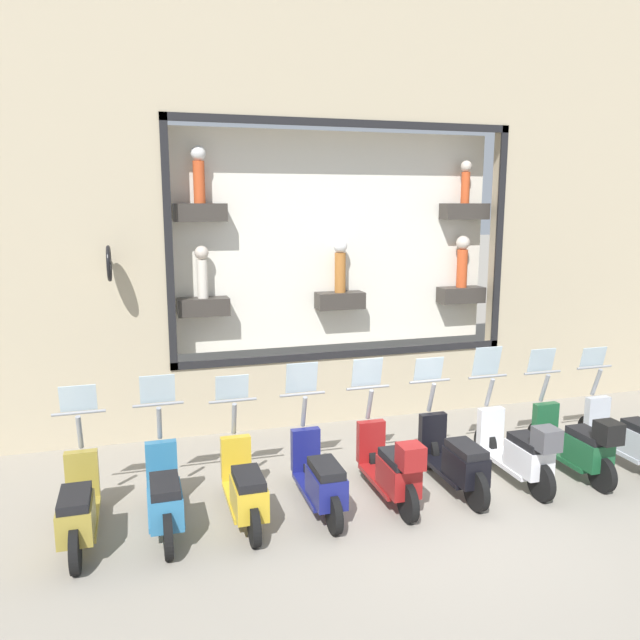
{
  "coord_description": "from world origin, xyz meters",
  "views": [
    {
      "loc": [
        -6.27,
        3.32,
        3.68
      ],
      "look_at": [
        1.94,
        0.89,
        2.07
      ],
      "focal_mm": 35.0,
      "sensor_mm": 36.0,
      "label": 1
    }
  ],
  "objects_px": {
    "scooter_silver_0": "(628,437)",
    "scooter_black_3": "(455,459)",
    "scooter_white_2": "(519,450)",
    "scooter_yellow_6": "(245,488)",
    "scooter_olive_8": "(78,508)",
    "scooter_green_1": "(577,444)",
    "scooter_red_4": "(391,467)",
    "scooter_teal_7": "(165,496)",
    "scooter_navy_5": "(319,477)"
  },
  "relations": [
    {
      "from": "scooter_green_1",
      "to": "scooter_olive_8",
      "type": "height_order",
      "value": "scooter_green_1"
    },
    {
      "from": "scooter_navy_5",
      "to": "scooter_green_1",
      "type": "bearing_deg",
      "value": -91.02
    },
    {
      "from": "scooter_navy_5",
      "to": "scooter_yellow_6",
      "type": "relative_size",
      "value": 1.0
    },
    {
      "from": "scooter_black_3",
      "to": "scooter_olive_8",
      "type": "xyz_separation_m",
      "value": [
        -0.0,
        4.56,
        -0.01
      ]
    },
    {
      "from": "scooter_teal_7",
      "to": "scooter_green_1",
      "type": "bearing_deg",
      "value": -90.73
    },
    {
      "from": "scooter_silver_0",
      "to": "scooter_red_4",
      "type": "relative_size",
      "value": 1.0
    },
    {
      "from": "scooter_white_2",
      "to": "scooter_yellow_6",
      "type": "xyz_separation_m",
      "value": [
        0.06,
        3.65,
        -0.06
      ]
    },
    {
      "from": "scooter_teal_7",
      "to": "scooter_olive_8",
      "type": "bearing_deg",
      "value": 90.28
    },
    {
      "from": "scooter_navy_5",
      "to": "scooter_olive_8",
      "type": "xyz_separation_m",
      "value": [
        -0.0,
        2.74,
        0.01
      ]
    },
    {
      "from": "scooter_green_1",
      "to": "scooter_olive_8",
      "type": "relative_size",
      "value": 1.0
    },
    {
      "from": "scooter_white_2",
      "to": "scooter_navy_5",
      "type": "relative_size",
      "value": 1.0
    },
    {
      "from": "scooter_red_4",
      "to": "scooter_navy_5",
      "type": "height_order",
      "value": "scooter_navy_5"
    },
    {
      "from": "scooter_red_4",
      "to": "scooter_olive_8",
      "type": "distance_m",
      "value": 3.65
    },
    {
      "from": "scooter_silver_0",
      "to": "scooter_black_3",
      "type": "bearing_deg",
      "value": 89.94
    },
    {
      "from": "scooter_black_3",
      "to": "scooter_red_4",
      "type": "bearing_deg",
      "value": 94.02
    },
    {
      "from": "scooter_white_2",
      "to": "scooter_navy_5",
      "type": "height_order",
      "value": "scooter_white_2"
    },
    {
      "from": "scooter_green_1",
      "to": "scooter_yellow_6",
      "type": "distance_m",
      "value": 4.56
    },
    {
      "from": "scooter_white_2",
      "to": "scooter_olive_8",
      "type": "height_order",
      "value": "scooter_white_2"
    },
    {
      "from": "scooter_yellow_6",
      "to": "scooter_teal_7",
      "type": "bearing_deg",
      "value": 89.49
    },
    {
      "from": "scooter_silver_0",
      "to": "scooter_olive_8",
      "type": "height_order",
      "value": "scooter_olive_8"
    },
    {
      "from": "scooter_silver_0",
      "to": "scooter_olive_8",
      "type": "relative_size",
      "value": 1.0
    },
    {
      "from": "scooter_red_4",
      "to": "scooter_yellow_6",
      "type": "distance_m",
      "value": 1.83
    },
    {
      "from": "scooter_yellow_6",
      "to": "scooter_teal_7",
      "type": "relative_size",
      "value": 0.99
    },
    {
      "from": "scooter_olive_8",
      "to": "scooter_green_1",
      "type": "bearing_deg",
      "value": -90.58
    },
    {
      "from": "scooter_black_3",
      "to": "scooter_teal_7",
      "type": "xyz_separation_m",
      "value": [
        0.0,
        3.65,
        0.01
      ]
    },
    {
      "from": "scooter_silver_0",
      "to": "scooter_green_1",
      "type": "relative_size",
      "value": 1.0
    },
    {
      "from": "scooter_silver_0",
      "to": "scooter_white_2",
      "type": "bearing_deg",
      "value": 91.84
    },
    {
      "from": "scooter_navy_5",
      "to": "scooter_yellow_6",
      "type": "distance_m",
      "value": 0.91
    },
    {
      "from": "scooter_green_1",
      "to": "scooter_black_3",
      "type": "distance_m",
      "value": 1.82
    },
    {
      "from": "scooter_red_4",
      "to": "scooter_yellow_6",
      "type": "relative_size",
      "value": 1.0
    },
    {
      "from": "scooter_silver_0",
      "to": "scooter_olive_8",
      "type": "xyz_separation_m",
      "value": [
        0.0,
        7.29,
        -0.0
      ]
    },
    {
      "from": "scooter_yellow_6",
      "to": "scooter_olive_8",
      "type": "height_order",
      "value": "scooter_olive_8"
    },
    {
      "from": "scooter_silver_0",
      "to": "scooter_olive_8",
      "type": "distance_m",
      "value": 7.29
    },
    {
      "from": "scooter_yellow_6",
      "to": "scooter_olive_8",
      "type": "bearing_deg",
      "value": 89.88
    },
    {
      "from": "scooter_navy_5",
      "to": "scooter_yellow_6",
      "type": "height_order",
      "value": "scooter_navy_5"
    },
    {
      "from": "scooter_yellow_6",
      "to": "scooter_olive_8",
      "type": "distance_m",
      "value": 1.82
    },
    {
      "from": "scooter_navy_5",
      "to": "scooter_olive_8",
      "type": "height_order",
      "value": "scooter_navy_5"
    },
    {
      "from": "scooter_navy_5",
      "to": "scooter_teal_7",
      "type": "height_order",
      "value": "scooter_navy_5"
    },
    {
      "from": "scooter_black_3",
      "to": "scooter_yellow_6",
      "type": "relative_size",
      "value": 1.01
    },
    {
      "from": "scooter_red_4",
      "to": "scooter_olive_8",
      "type": "bearing_deg",
      "value": 89.03
    },
    {
      "from": "scooter_black_3",
      "to": "scooter_red_4",
      "type": "height_order",
      "value": "scooter_red_4"
    },
    {
      "from": "scooter_red_4",
      "to": "scooter_green_1",
      "type": "bearing_deg",
      "value": -90.07
    },
    {
      "from": "scooter_red_4",
      "to": "scooter_teal_7",
      "type": "bearing_deg",
      "value": 88.61
    },
    {
      "from": "scooter_black_3",
      "to": "scooter_navy_5",
      "type": "relative_size",
      "value": 1.01
    },
    {
      "from": "scooter_green_1",
      "to": "scooter_white_2",
      "type": "relative_size",
      "value": 1.0
    },
    {
      "from": "scooter_red_4",
      "to": "scooter_yellow_6",
      "type": "xyz_separation_m",
      "value": [
        0.06,
        1.82,
        -0.06
      ]
    },
    {
      "from": "scooter_olive_8",
      "to": "scooter_white_2",
      "type": "bearing_deg",
      "value": -90.62
    },
    {
      "from": "scooter_silver_0",
      "to": "scooter_teal_7",
      "type": "xyz_separation_m",
      "value": [
        0.0,
        6.38,
        0.01
      ]
    },
    {
      "from": "scooter_silver_0",
      "to": "scooter_olive_8",
      "type": "bearing_deg",
      "value": 90.0
    },
    {
      "from": "scooter_yellow_6",
      "to": "scooter_navy_5",
      "type": "bearing_deg",
      "value": -89.76
    }
  ]
}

